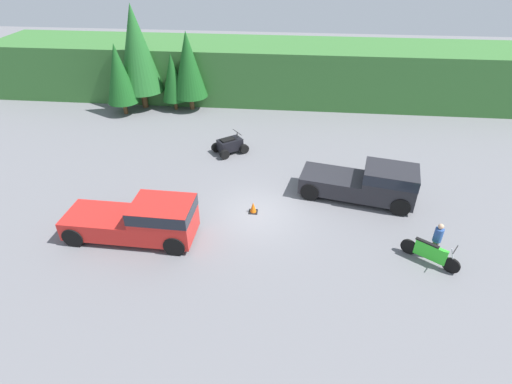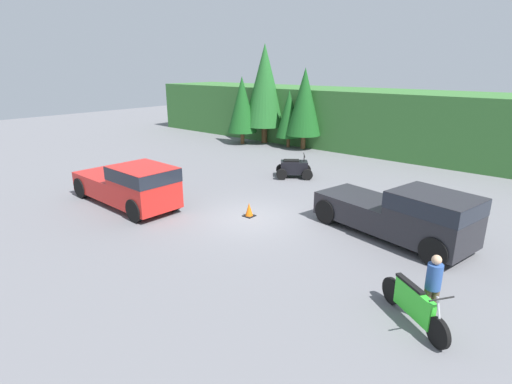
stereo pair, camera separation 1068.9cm
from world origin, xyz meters
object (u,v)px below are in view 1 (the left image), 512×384
pickup_truck_second (369,182)px  rider_person (437,239)px  quad_atv (230,145)px  pickup_truck_red (143,219)px  dirt_bike (430,253)px  traffic_cone (253,208)px

pickup_truck_second → rider_person: pickup_truck_second is taller
quad_atv → pickup_truck_second: bearing=-67.4°
pickup_truck_red → dirt_bike: (11.84, -0.37, -0.52)m
pickup_truck_second → traffic_cone: bearing=-151.4°
dirt_bike → pickup_truck_red: bearing=-147.4°
traffic_cone → dirt_bike: bearing=-20.1°
rider_person → traffic_cone: 8.01m
pickup_truck_second → dirt_bike: size_ratio=2.85×
dirt_bike → traffic_cone: 7.86m
pickup_truck_red → traffic_cone: bearing=29.1°
dirt_bike → traffic_cone: dirt_bike is taller
dirt_bike → quad_atv: 12.74m
rider_person → pickup_truck_red: bearing=-136.6°
pickup_truck_red → dirt_bike: pickup_truck_red is taller
pickup_truck_red → rider_person: (12.09, 0.00, -0.09)m
dirt_bike → quad_atv: quad_atv is taller
dirt_bike → quad_atv: bearing=171.9°
dirt_bike → rider_person: size_ratio=1.21×
traffic_cone → pickup_truck_red: bearing=-152.4°
quad_atv → traffic_cone: 6.24m
quad_atv → traffic_cone: quad_atv is taller
pickup_truck_red → dirt_bike: 11.85m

